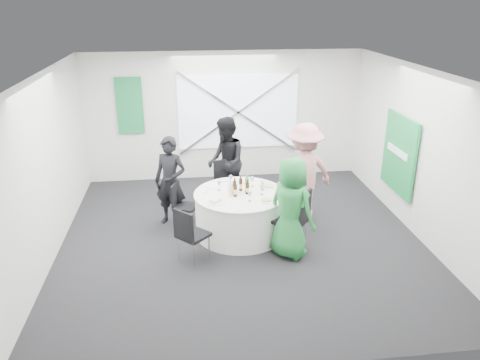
{
  "coord_description": "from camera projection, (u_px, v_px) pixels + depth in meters",
  "views": [
    {
      "loc": [
        -0.89,
        -6.98,
        3.86
      ],
      "look_at": [
        0.0,
        0.2,
        1.0
      ],
      "focal_mm": 35.0,
      "sensor_mm": 36.0,
      "label": 1
    }
  ],
  "objects": [
    {
      "name": "knife_c",
      "position": [
        257.0,
        182.0,
        8.32
      ],
      "size": [
        0.1,
        0.13,
        0.01
      ],
      "primitive_type": "cube",
      "rotation": [
        0.0,
        0.0,
        0.6
      ],
      "color": "silver",
      "rests_on": "banquet_table"
    },
    {
      "name": "knife_a",
      "position": [
        206.0,
        192.0,
        7.9
      ],
      "size": [
        0.08,
        0.14,
        0.01
      ],
      "primitive_type": "cube",
      "rotation": [
        0.0,
        0.0,
        2.66
      ],
      "color": "silver",
      "rests_on": "banquet_table"
    },
    {
      "name": "person_woman_green",
      "position": [
        291.0,
        208.0,
        7.19
      ],
      "size": [
        0.91,
        0.94,
        1.63
      ],
      "primitive_type": "imported",
      "rotation": [
        0.0,
        0.0,
        2.29
      ],
      "color": "#217C37",
      "rests_on": "floor"
    },
    {
      "name": "chair_back",
      "position": [
        225.0,
        181.0,
        8.98
      ],
      "size": [
        0.47,
        0.48,
        0.93
      ],
      "rotation": [
        0.0,
        0.0,
        0.12
      ],
      "color": "black",
      "rests_on": "floor"
    },
    {
      "name": "wine_glass_e",
      "position": [
        263.0,
        183.0,
        7.95
      ],
      "size": [
        0.07,
        0.07,
        0.17
      ],
      "color": "white",
      "rests_on": "banquet_table"
    },
    {
      "name": "window_brace_b",
      "position": [
        238.0,
        112.0,
        10.14
      ],
      "size": [
        2.63,
        0.05,
        1.84
      ],
      "primitive_type": "cube",
      "rotation": [
        0.0,
        -0.97,
        0.0
      ],
      "color": "silver",
      "rests_on": "window_panel"
    },
    {
      "name": "beer_bottle_c",
      "position": [
        247.0,
        189.0,
        7.81
      ],
      "size": [
        0.06,
        0.06,
        0.25
      ],
      "color": "#331909",
      "rests_on": "banquet_table"
    },
    {
      "name": "wine_glass_f",
      "position": [
        262.0,
        188.0,
        7.77
      ],
      "size": [
        0.07,
        0.07,
        0.17
      ],
      "color": "white",
      "rests_on": "banquet_table"
    },
    {
      "name": "green_banner",
      "position": [
        130.0,
        106.0,
        9.83
      ],
      "size": [
        0.55,
        0.04,
        1.2
      ],
      "primitive_type": "cube",
      "color": "#166F3A",
      "rests_on": "wall_back"
    },
    {
      "name": "person_man_back",
      "position": [
        226.0,
        162.0,
        9.0
      ],
      "size": [
        0.54,
        0.89,
        1.75
      ],
      "primitive_type": "imported",
      "rotation": [
        0.0,
        0.0,
        -1.48
      ],
      "color": "black",
      "rests_on": "floor"
    },
    {
      "name": "plate_back_right",
      "position": [
        269.0,
        186.0,
        8.11
      ],
      "size": [
        0.28,
        0.28,
        0.04
      ],
      "color": "white",
      "rests_on": "banquet_table"
    },
    {
      "name": "chair_front_right",
      "position": [
        296.0,
        216.0,
        7.41
      ],
      "size": [
        0.66,
        0.66,
        1.03
      ],
      "rotation": [
        0.0,
        0.0,
        4.03
      ],
      "color": "black",
      "rests_on": "floor"
    },
    {
      "name": "chair_front_left",
      "position": [
        189.0,
        232.0,
        7.06
      ],
      "size": [
        0.59,
        0.59,
        0.91
      ],
      "rotation": [
        0.0,
        0.0,
        2.34
      ],
      "color": "black",
      "rests_on": "floor"
    },
    {
      "name": "wall_right",
      "position": [
        420.0,
        154.0,
        7.79
      ],
      "size": [
        0.0,
        6.0,
        6.0
      ],
      "primitive_type": "plane",
      "rotation": [
        1.57,
        0.0,
        -1.57
      ],
      "color": "silver",
      "rests_on": "floor"
    },
    {
      "name": "wall_back",
      "position": [
        224.0,
        116.0,
        10.22
      ],
      "size": [
        6.0,
        0.0,
        6.0
      ],
      "primitive_type": "plane",
      "rotation": [
        1.57,
        0.0,
        0.0
      ],
      "color": "silver",
      "rests_on": "floor"
    },
    {
      "name": "chair_back_right",
      "position": [
        284.0,
        188.0,
        8.56
      ],
      "size": [
        0.62,
        0.62,
        0.99
      ],
      "rotation": [
        0.0,
        0.0,
        -1.0
      ],
      "color": "black",
      "rests_on": "floor"
    },
    {
      "name": "fork_b",
      "position": [
        264.0,
        204.0,
        7.47
      ],
      "size": [
        0.1,
        0.13,
        0.01
      ],
      "primitive_type": "cube",
      "rotation": [
        0.0,
        0.0,
        -0.65
      ],
      "color": "silver",
      "rests_on": "banquet_table"
    },
    {
      "name": "ceiling",
      "position": [
        242.0,
        72.0,
        6.93
      ],
      "size": [
        6.0,
        6.0,
        0.0
      ],
      "primitive_type": "plane",
      "rotation": [
        3.14,
        0.0,
        0.0
      ],
      "color": "white",
      "rests_on": "wall_back"
    },
    {
      "name": "chair_back_left",
      "position": [
        181.0,
        202.0,
        8.21
      ],
      "size": [
        0.49,
        0.48,
        0.83
      ],
      "rotation": [
        0.0,
        0.0,
        1.21
      ],
      "color": "black",
      "rests_on": "floor"
    },
    {
      "name": "person_woman_pink",
      "position": [
        303.0,
        173.0,
        8.31
      ],
      "size": [
        1.3,
        0.89,
        1.83
      ],
      "primitive_type": "imported",
      "rotation": [
        0.0,
        0.0,
        -2.82
      ],
      "color": "tan",
      "rests_on": "floor"
    },
    {
      "name": "plate_back_left",
      "position": [
        213.0,
        186.0,
        8.15
      ],
      "size": [
        0.26,
        0.26,
        0.01
      ],
      "color": "white",
      "rests_on": "banquet_table"
    },
    {
      "name": "green_water_bottle",
      "position": [
        247.0,
        185.0,
        7.86
      ],
      "size": [
        0.08,
        0.08,
        0.32
      ],
      "color": "#3A964C",
      "rests_on": "banquet_table"
    },
    {
      "name": "banquet_table",
      "position": [
        240.0,
        214.0,
        8.01
      ],
      "size": [
        1.56,
        1.56,
        0.76
      ],
      "color": "white",
      "rests_on": "floor"
    },
    {
      "name": "napkin",
      "position": [
        215.0,
        200.0,
        7.5
      ],
      "size": [
        0.21,
        0.21,
        0.05
      ],
      "primitive_type": "cube",
      "rotation": [
        0.0,
        0.0,
        0.77
      ],
      "color": "white",
      "rests_on": "plate_front_left"
    },
    {
      "name": "knife_d",
      "position": [
        225.0,
        182.0,
        8.34
      ],
      "size": [
        0.15,
        0.02,
        0.01
      ],
      "primitive_type": "cube",
      "rotation": [
        0.0,
        0.0,
        1.63
      ],
      "color": "silver",
      "rests_on": "banquet_table"
    },
    {
      "name": "wall_front",
      "position": [
        279.0,
        259.0,
        4.68
      ],
      "size": [
        6.0,
        0.0,
        6.0
      ],
      "primitive_type": "plane",
      "rotation": [
        -1.57,
        0.0,
        0.0
      ],
      "color": "silver",
      "rests_on": "floor"
    },
    {
      "name": "beer_bottle_b",
      "position": [
        241.0,
        185.0,
        7.94
      ],
      "size": [
        0.06,
        0.06,
        0.28
      ],
      "color": "#331909",
      "rests_on": "banquet_table"
    },
    {
      "name": "wall_left",
      "position": [
        46.0,
        169.0,
        7.1
      ],
      "size": [
        0.0,
        6.0,
        6.0
      ],
      "primitive_type": "plane",
      "rotation": [
        1.57,
        0.0,
        1.57
      ],
      "color": "silver",
      "rests_on": "floor"
    },
    {
      "name": "green_sign",
      "position": [
        399.0,
        154.0,
        8.41
      ],
      "size": [
        0.05,
        1.2,
        1.4
      ],
      "primitive_type": "cube",
      "color": "#18873D",
      "rests_on": "wall_right"
    },
    {
      "name": "beer_bottle_a",
      "position": [
        235.0,
        187.0,
        7.84
      ],
      "size": [
        0.06,
        0.06,
        0.27
      ],
      "color": "#331909",
      "rests_on": "banquet_table"
    },
    {
      "name": "beer_bottle_d",
      "position": [
        235.0,
        190.0,
        7.7
      ],
      "size": [
        0.06,
        0.06,
        0.28
      ],
      "color": "#331909",
      "rests_on": "banquet_table"
    },
    {
      "name": "wine_glass_d",
      "position": [
        231.0,
        178.0,
        8.18
      ],
      "size": [
        0.07,
        0.07,
        0.17
      ],
      "color": "white",
      "rests_on": "banquet_table"
    },
    {
      "name": "wine_glass_c",
      "position": [
        252.0,
        180.0,
        8.11
      ],
      "size": [
        0.07,
        0.07,
        0.17
      ],
      "color": "white",
      "rests_on": "banquet_table"
    },
    {
      "name": "plate_front_right",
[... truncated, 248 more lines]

